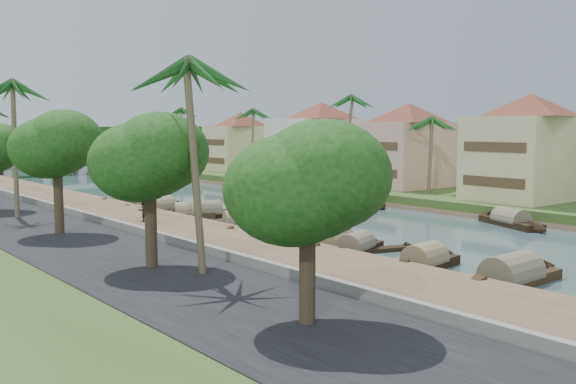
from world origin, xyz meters
TOP-DOWN VIEW (x-y plane):
  - ground at (0.00, 0.00)m, footprint 220.00×220.00m
  - left_bank at (-16.00, 20.00)m, footprint 10.00×180.00m
  - right_bank at (19.00, 20.00)m, footprint 16.00×180.00m
  - retaining_wall at (-20.20, 20.00)m, footprint 0.40×180.00m
  - far_right_fill at (56.00, 20.00)m, footprint 60.00×220.00m
  - treeline at (0.00, 100.00)m, footprint 120.00×14.00m
  - bridge at (0.00, 72.00)m, footprint 28.00×4.00m
  - building_near at (18.99, -2.00)m, footprint 14.85×14.85m
  - building_mid at (19.99, 14.00)m, footprint 14.11×14.11m
  - building_far at (18.99, 28.00)m, footprint 15.59×15.59m
  - building_distant at (19.99, 48.00)m, footprint 12.62×12.62m
  - sampan_0 at (-8.50, -17.17)m, footprint 9.58×2.29m
  - sampan_1 at (-9.01, -11.84)m, footprint 7.54×2.75m
  - sampan_2 at (-9.27, -4.10)m, footprint 9.43×5.87m
  - sampan_3 at (-9.05, -6.26)m, footprint 7.58×4.05m
  - sampan_4 at (-9.52, 0.67)m, footprint 7.65×4.02m
  - sampan_5 at (-8.41, 2.62)m, footprint 7.52×2.18m
  - sampan_6 at (-9.75, 2.72)m, footprint 8.54×4.55m
  - sampan_7 at (-8.58, 7.74)m, footprint 7.17×4.02m
  - sampan_8 at (-9.31, 14.69)m, footprint 6.71×4.59m
  - sampan_9 at (-7.91, 14.31)m, footprint 9.22×4.29m
  - sampan_10 at (-9.78, 21.41)m, footprint 7.76×2.33m
  - sampan_11 at (-9.40, 19.59)m, footprint 8.07×4.84m
  - sampan_12 at (-8.91, 24.71)m, footprint 8.17×3.59m
  - sampan_13 at (-9.02, 27.00)m, footprint 8.78×2.90m
  - sampan_14 at (9.27, -6.20)m, footprint 4.89×9.03m
  - sampan_15 at (9.15, 10.14)m, footprint 2.96×6.64m
  - sampan_16 at (8.88, 23.47)m, footprint 3.19×9.07m
  - canoe_1 at (-7.09, -6.73)m, footprint 5.62×2.66m
  - canoe_2 at (-8.94, 21.69)m, footprint 5.86×2.67m
  - palm_1 at (16.00, 7.64)m, footprint 3.20×3.20m
  - palm_2 at (15.00, 19.39)m, footprint 3.20×3.20m
  - palm_3 at (16.00, 39.56)m, footprint 3.20×3.20m
  - palm_4 at (-23.00, -9.72)m, footprint 3.20×3.20m
  - palm_5 at (-24.00, 14.85)m, footprint 3.20×3.20m
  - palm_7 at (14.00, 56.31)m, footprint 3.20×3.20m
  - tree_0 at (-24.00, -18.57)m, footprint 4.81×4.81m
  - tree_1 at (-24.00, -6.79)m, footprint 4.80×4.80m
  - tree_2 at (-24.00, 5.97)m, footprint 4.82×4.82m
  - tree_6 at (24.00, 30.94)m, footprint 5.04×5.04m
  - person_near at (-12.97, -5.13)m, footprint 0.70×0.75m
  - person_far at (-15.68, 10.78)m, footprint 1.00×0.87m

SIDE VIEW (x-z plane):
  - ground at x=0.00m, z-range 0.00..0.00m
  - canoe_1 at x=-7.09m, z-range -0.35..0.55m
  - canoe_2 at x=-8.94m, z-range -0.33..0.53m
  - left_bank at x=-16.00m, z-range 0.00..0.80m
  - sampan_15 at x=9.15m, z-range -0.50..1.31m
  - sampan_7 at x=-8.58m, z-range -0.56..1.38m
  - sampan_12 at x=-8.91m, z-range -0.57..1.39m
  - sampan_3 at x=-9.05m, z-range -0.61..1.44m
  - sampan_8 at x=-9.31m, z-range -0.64..1.47m
  - sampan_10 at x=-9.78m, z-range -0.65..1.47m
  - sampan_4 at x=-9.52m, z-range -0.66..1.49m
  - sampan_16 at x=8.88m, z-range -0.67..1.50m
  - sampan_14 at x=9.27m, z-range -0.68..1.51m
  - sampan_1 at x=-9.01m, z-range -0.68..1.52m
  - sampan_9 at x=-7.91m, z-range -0.73..1.56m
  - sampan_11 at x=-9.40m, z-range -0.73..1.57m
  - sampan_13 at x=-9.02m, z-range -0.75..1.59m
  - sampan_5 at x=-8.41m, z-range -0.77..1.61m
  - sampan_0 at x=-8.50m, z-range -0.82..1.66m
  - sampan_2 at x=-9.27m, z-range -0.82..1.66m
  - sampan_6 at x=-9.75m, z-range -0.81..1.65m
  - far_right_fill at x=56.00m, z-range 0.00..1.15m
  - right_bank at x=19.00m, z-range 0.00..1.20m
  - retaining_wall at x=-20.20m, z-range 0.80..1.90m
  - person_near at x=-12.97m, z-range 0.80..2.52m
  - person_far at x=-15.68m, z-range 0.80..2.57m
  - bridge at x=0.00m, z-range 0.52..2.92m
  - treeline at x=0.00m, z-range 0.00..8.00m
  - building_distant at x=19.99m, z-range 1.28..10.48m
  - building_mid at x=19.99m, z-range 1.28..10.98m
  - tree_6 at x=24.00m, z-range 2.62..9.77m
  - tree_0 at x=-24.00m, z-range 2.83..9.81m
  - building_near at x=18.99m, z-range 1.28..11.48m
  - building_far at x=18.99m, z-range 1.28..11.48m
  - tree_1 at x=-24.00m, z-range 3.04..10.45m
  - tree_2 at x=-24.00m, z-range 3.20..10.95m
  - palm_1 at x=16.00m, z-range 4.16..13.53m
  - palm_3 at x=16.00m, z-range 4.85..15.68m
  - palm_7 at x=14.00m, z-range 5.05..16.31m
  - palm_4 at x=-23.00m, z-range 5.30..16.66m
  - palm_5 at x=-24.00m, z-range 5.43..17.08m
  - palm_2 at x=15.00m, z-range 5.43..17.46m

